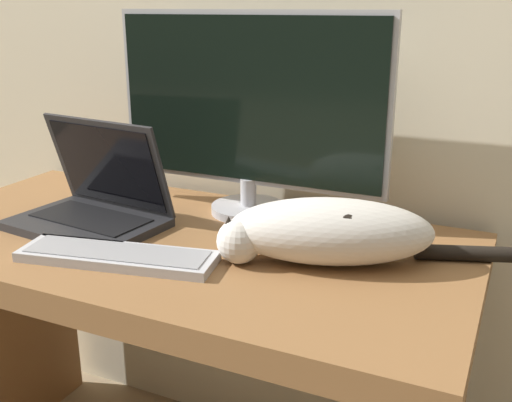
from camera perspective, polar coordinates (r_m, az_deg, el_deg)
desk at (r=1.43m, az=-7.50°, el=-9.78°), size 1.32×0.66×0.76m
monitor at (r=1.45m, az=-0.73°, el=8.65°), size 0.69×0.19×0.49m
laptop at (r=1.46m, az=-15.22°, el=-0.35°), size 0.37×0.28×0.25m
external_keyboard at (r=1.26m, az=-13.07°, el=-5.12°), size 0.42×0.19×0.02m
cat at (r=1.21m, az=6.82°, el=-2.79°), size 0.58×0.32×0.13m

